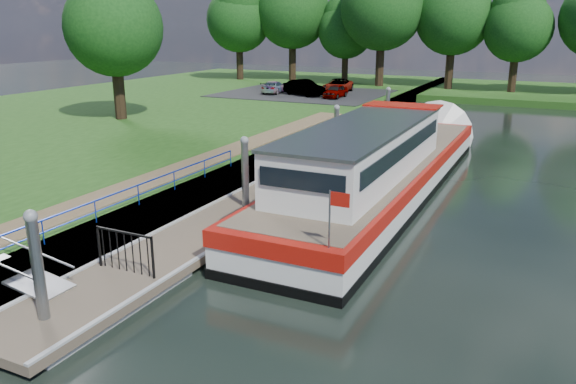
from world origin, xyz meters
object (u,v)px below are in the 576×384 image
at_px(car_b, 304,88).
at_px(car_c, 274,87).
at_px(barge, 386,166).
at_px(car_a, 335,91).
at_px(car_d, 338,86).
at_px(pontoon, 298,182).

relative_size(car_b, car_c, 1.11).
distance_m(barge, car_a, 24.65).
bearing_deg(car_a, barge, -63.49).
relative_size(car_b, car_d, 0.92).
relative_size(car_a, car_c, 0.86).
xyz_separation_m(pontoon, car_d, (-8.30, 26.47, 1.26)).
distance_m(pontoon, car_a, 24.15).
height_order(pontoon, car_d, car_d).
bearing_deg(car_b, pontoon, -132.37).
distance_m(car_c, car_d, 5.69).
bearing_deg(car_c, car_d, -158.17).
bearing_deg(pontoon, car_c, 119.24).
bearing_deg(car_d, car_a, -79.16).
relative_size(pontoon, car_a, 9.50).
xyz_separation_m(barge, car_c, (-16.89, 22.87, 0.28)).
height_order(car_c, car_d, car_d).
height_order(car_a, car_d, car_d).
relative_size(pontoon, barge, 1.42).
bearing_deg(pontoon, car_d, 107.41).
height_order(barge, car_b, barge).
distance_m(barge, car_b, 26.29).
xyz_separation_m(pontoon, car_c, (-13.29, 23.74, 1.18)).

